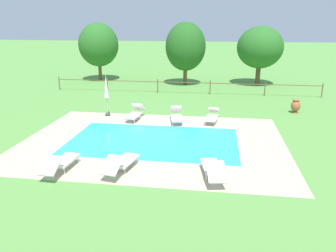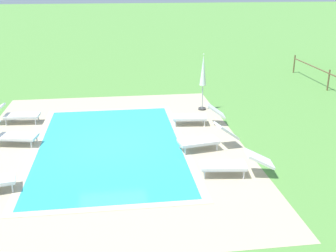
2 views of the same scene
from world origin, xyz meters
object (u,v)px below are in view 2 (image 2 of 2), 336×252
sun_lounger_north_far (234,164)px  sun_lounger_north_end (207,138)px  sun_lounger_south_mid (14,114)px  patio_umbrella_closed_row_mid_west (203,74)px  sun_lounger_north_near_steps (197,115)px  sun_lounger_south_end (9,135)px

sun_lounger_north_far → sun_lounger_north_end: 1.97m
sun_lounger_south_mid → patio_umbrella_closed_row_mid_west: (-0.71, 7.56, 1.20)m
sun_lounger_north_near_steps → sun_lounger_north_end: size_ratio=0.98×
sun_lounger_north_near_steps → patio_umbrella_closed_row_mid_west: size_ratio=0.85×
sun_lounger_south_mid → sun_lounger_north_end: bearing=63.2°
sun_lounger_north_far → sun_lounger_south_end: size_ratio=1.01×
sun_lounger_south_mid → sun_lounger_south_end: 2.23m
sun_lounger_north_far → sun_lounger_south_end: sun_lounger_south_end is taller
sun_lounger_north_near_steps → sun_lounger_south_end: size_ratio=0.97×
sun_lounger_south_end → patio_umbrella_closed_row_mid_west: patio_umbrella_closed_row_mid_west is taller
sun_lounger_north_near_steps → sun_lounger_south_end: bearing=-80.4°
sun_lounger_north_near_steps → sun_lounger_north_end: (2.37, -0.16, -0.00)m
sun_lounger_north_far → sun_lounger_north_end: (-1.94, -0.34, 0.02)m
sun_lounger_south_mid → patio_umbrella_closed_row_mid_west: bearing=95.4°
patio_umbrella_closed_row_mid_west → sun_lounger_north_near_steps: bearing=-18.4°
sun_lounger_north_near_steps → sun_lounger_north_far: size_ratio=0.96×
patio_umbrella_closed_row_mid_west → sun_lounger_south_end: bearing=-68.1°
sun_lounger_north_far → sun_lounger_north_end: bearing=-169.9°
sun_lounger_north_end → sun_lounger_south_mid: size_ratio=1.00×
sun_lounger_north_near_steps → sun_lounger_south_end: (1.13, -6.67, -0.01)m
sun_lounger_north_far → patio_umbrella_closed_row_mid_west: bearing=176.2°
sun_lounger_north_near_steps → sun_lounger_south_mid: bearing=-98.8°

